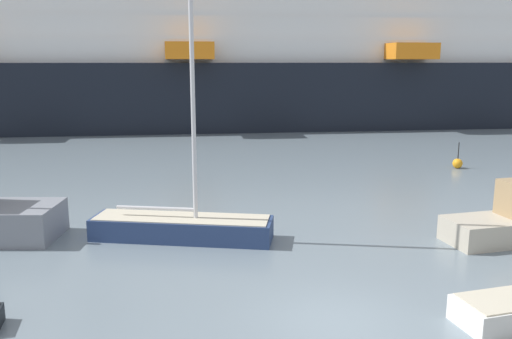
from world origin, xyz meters
TOP-DOWN VIEW (x-y plane):
  - ground_plane at (0.00, 0.00)m, footprint 600.00×600.00m
  - sailboat_0 at (-3.48, 7.45)m, footprint 7.03×3.81m
  - channel_buoy_0 at (14.58, 17.54)m, footprint 0.62×0.62m
  - cruise_ship at (10.24, 44.33)m, footprint 119.62×25.66m

SIDE VIEW (x-z plane):
  - ground_plane at x=0.00m, z-range 0.00..0.00m
  - channel_buoy_0 at x=14.58m, z-range -0.51..1.15m
  - sailboat_0 at x=-3.48m, z-range -5.46..6.70m
  - cruise_ship at x=10.24m, z-range -4.12..19.03m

